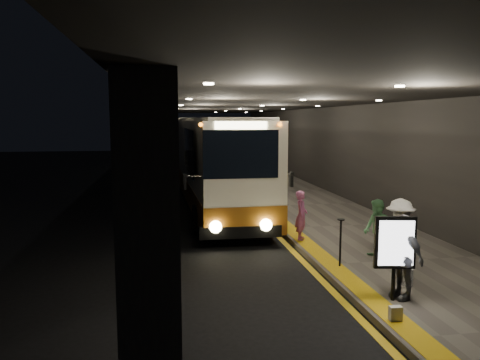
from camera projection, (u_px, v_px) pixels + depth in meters
ground at (207, 242)px, 14.48m from camera, size 90.00×90.00×0.00m
lane_line_white at (152, 213)px, 19.08m from camera, size 0.12×50.00×0.01m
kerb_stripe_yellow at (252, 210)px, 19.75m from camera, size 0.18×50.00×0.01m
sidewalk at (306, 206)px, 20.12m from camera, size 4.50×50.00×0.15m
tactile_strip at (263, 206)px, 19.81m from camera, size 0.50×50.00×0.01m
terminal_wall at (358, 138)px, 20.11m from camera, size 0.10×50.00×6.00m
support_columns at (158, 161)px, 17.87m from camera, size 0.80×24.80×4.40m
canopy at (255, 99)px, 19.18m from camera, size 9.00×50.00×0.40m
coach_main at (217, 168)px, 19.11m from camera, size 2.80×12.06×3.74m
coach_second at (197, 150)px, 30.71m from camera, size 3.09×12.01×3.74m
coach_third at (185, 139)px, 46.16m from camera, size 3.20×12.37×3.85m
passenger_boarding at (301, 215)px, 14.13m from camera, size 0.54×0.64×1.50m
passenger_waiting_green at (377, 230)px, 12.12m from camera, size 0.48×0.77×1.58m
passenger_waiting_white at (400, 237)px, 10.90m from camera, size 0.89×1.28×1.81m
passenger_waiting_grey at (403, 256)px, 9.46m from camera, size 0.79×1.13×1.74m
bag_polka at (406, 277)px, 10.28m from camera, size 0.33×0.24×0.37m
bag_plain at (395, 314)px, 8.45m from camera, size 0.23×0.14×0.28m
info_sign at (395, 244)px, 9.30m from camera, size 0.82×0.25×1.72m
stanchion_post at (340, 243)px, 11.55m from camera, size 0.05×0.05×1.19m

